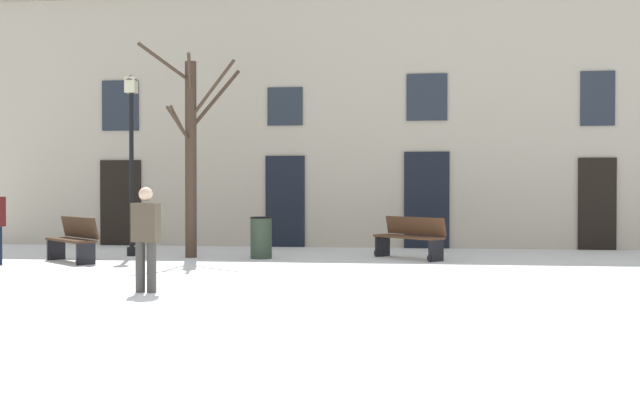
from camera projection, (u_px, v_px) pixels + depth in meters
ground_plane at (305, 294)px, 10.89m from camera, size 32.89×32.89×0.00m
building_facade at (354, 111)px, 19.72m from camera, size 20.56×0.60×7.06m
tree_near_facade at (191, 149)px, 16.68m from camera, size 1.96×1.84×4.63m
streetlamp at (131, 146)px, 17.07m from camera, size 0.30×0.30×4.14m
litter_bin at (261, 238)px, 16.46m from camera, size 0.50×0.50×0.92m
bench_near_center_tree at (410, 237)px, 16.40m from camera, size 1.60×1.54×0.92m
bench_back_to_back_left at (73, 239)px, 15.67m from camera, size 1.53×1.44×0.95m
person_by_shop_door at (146, 235)px, 11.05m from camera, size 0.40×0.25×1.56m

